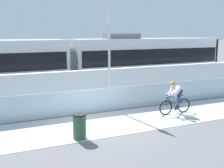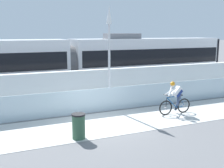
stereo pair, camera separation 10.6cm
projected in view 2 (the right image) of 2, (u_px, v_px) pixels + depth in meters
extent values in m
plane|color=slate|center=(103.00, 124.00, 12.37)|extent=(200.00, 200.00, 0.00)
cube|color=beige|center=(103.00, 124.00, 12.37)|extent=(32.00, 3.20, 0.01)
cube|color=silver|center=(89.00, 101.00, 13.93)|extent=(32.00, 0.05, 1.18)
cube|color=white|center=(77.00, 88.00, 15.49)|extent=(32.00, 0.36, 1.87)
cube|color=#595654|center=(66.00, 95.00, 17.89)|extent=(32.00, 0.08, 0.01)
cube|color=#595654|center=(60.00, 91.00, 19.18)|extent=(32.00, 0.08, 0.01)
cube|color=#232326|center=(35.00, 90.00, 17.76)|extent=(1.40, 1.88, 0.20)
cylinder|color=black|center=(37.00, 93.00, 17.13)|extent=(0.60, 0.10, 0.60)
cylinder|color=black|center=(33.00, 89.00, 18.42)|extent=(0.60, 0.10, 0.60)
cube|color=silver|center=(147.00, 60.00, 20.67)|extent=(11.00, 2.50, 3.10)
cube|color=black|center=(147.00, 55.00, 20.60)|extent=(10.56, 2.54, 1.04)
cube|color=red|center=(146.00, 79.00, 20.91)|extent=(10.78, 2.53, 0.28)
cube|color=slate|center=(122.00, 36.00, 19.56)|extent=(2.40, 1.10, 0.36)
cube|color=#232326|center=(102.00, 85.00, 19.54)|extent=(1.40, 1.88, 0.20)
cylinder|color=black|center=(106.00, 87.00, 18.91)|extent=(0.60, 0.10, 0.60)
cylinder|color=black|center=(98.00, 84.00, 20.20)|extent=(0.60, 0.10, 0.60)
cube|color=#232326|center=(185.00, 78.00, 22.35)|extent=(1.40, 1.88, 0.20)
cylinder|color=black|center=(191.00, 80.00, 21.71)|extent=(0.60, 0.10, 0.60)
cylinder|color=black|center=(179.00, 77.00, 23.00)|extent=(0.60, 0.10, 0.60)
cube|color=black|center=(206.00, 57.00, 22.84)|extent=(0.16, 2.54, 2.94)
cylinder|color=#59595B|center=(69.00, 64.00, 18.37)|extent=(0.60, 2.30, 2.30)
torus|color=black|center=(166.00, 108.00, 13.60)|extent=(0.72, 0.06, 0.72)
cylinder|color=#99999E|center=(166.00, 108.00, 13.60)|extent=(0.07, 0.10, 0.07)
torus|color=black|center=(184.00, 106.00, 14.01)|extent=(0.72, 0.06, 0.72)
cylinder|color=#99999E|center=(184.00, 106.00, 14.01)|extent=(0.07, 0.10, 0.07)
cylinder|color=#144C8C|center=(172.00, 103.00, 13.69)|extent=(0.60, 0.04, 0.58)
cylinder|color=#144C8C|center=(178.00, 102.00, 13.84)|extent=(0.22, 0.04, 0.59)
cylinder|color=#144C8C|center=(174.00, 97.00, 13.67)|extent=(0.76, 0.04, 0.07)
cylinder|color=#144C8C|center=(180.00, 107.00, 13.93)|extent=(0.43, 0.03, 0.09)
cylinder|color=#144C8C|center=(182.00, 101.00, 13.92)|extent=(0.27, 0.02, 0.53)
cylinder|color=black|center=(166.00, 103.00, 13.56)|extent=(0.08, 0.03, 0.49)
cube|color=black|center=(180.00, 95.00, 13.82)|extent=(0.24, 0.10, 0.05)
cylinder|color=black|center=(167.00, 96.00, 13.51)|extent=(0.03, 0.58, 0.03)
cylinder|color=#262628|center=(176.00, 108.00, 13.85)|extent=(0.18, 0.02, 0.18)
cube|color=silver|center=(176.00, 91.00, 13.69)|extent=(0.50, 0.28, 0.51)
cube|color=navy|center=(178.00, 93.00, 13.75)|extent=(0.38, 0.30, 0.38)
sphere|color=beige|center=(173.00, 85.00, 13.53)|extent=(0.20, 0.20, 0.20)
sphere|color=orange|center=(173.00, 84.00, 13.53)|extent=(0.23, 0.23, 0.23)
cylinder|color=silver|center=(170.00, 92.00, 13.55)|extent=(0.44, 0.41, 0.41)
cylinder|color=silver|center=(170.00, 92.00, 13.55)|extent=(0.44, 0.41, 0.41)
cylinder|color=#384766|center=(178.00, 103.00, 13.84)|extent=(0.29, 0.33, 0.80)
cylinder|color=#384766|center=(178.00, 100.00, 13.81)|extent=(0.29, 0.33, 0.54)
cylinder|color=gray|center=(109.00, 107.00, 14.78)|extent=(0.24, 0.24, 0.20)
cylinder|color=silver|center=(109.00, 66.00, 14.40)|extent=(0.12, 0.12, 4.20)
cone|color=white|center=(109.00, 14.00, 13.94)|extent=(0.28, 0.28, 0.90)
cylinder|color=#33593F|center=(79.00, 127.00, 10.58)|extent=(0.48, 0.48, 0.90)
cylinder|color=black|center=(78.00, 115.00, 10.50)|extent=(0.51, 0.51, 0.06)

